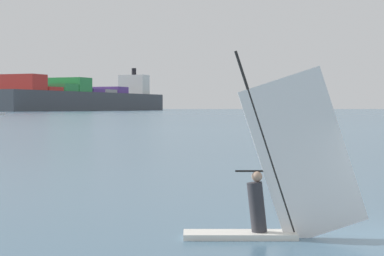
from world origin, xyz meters
The scene contains 2 objects.
windsurfer centered at (-2.73, 1.13, 0.99)m, with size 3.68×1.86×4.03m.
cargo_ship centered at (121.45, 508.00, 9.34)m, with size 174.72×170.55×36.44m.
Camera 1 is at (-9.89, -11.44, 2.71)m, focal length 65.25 mm.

